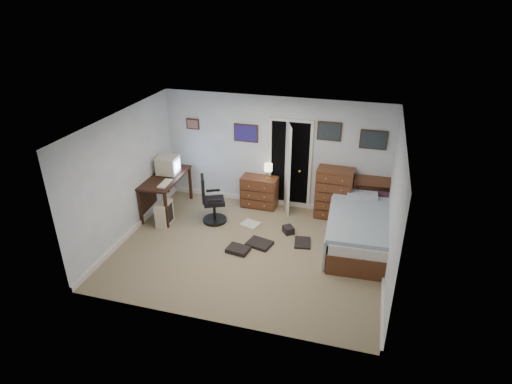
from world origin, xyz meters
TOP-DOWN VIEW (x-y plane):
  - floor at (0.00, 0.00)m, footprint 5.00×4.00m
  - computer_desk at (-2.30, 1.00)m, footprint 0.73×1.48m
  - crt_monitor at (-2.18, 1.16)m, footprint 0.45×0.42m
  - keyboard at (-2.02, 0.66)m, footprint 0.19×0.45m
  - pc_tower at (-2.00, 0.46)m, footprint 0.25×0.48m
  - office_chair at (-1.08, 0.83)m, footprint 0.68×0.68m
  - media_stack at (-2.32, 2.09)m, footprint 0.16×0.16m
  - low_dresser at (-0.29, 1.77)m, footprint 0.81×0.42m
  - table_lamp at (-0.09, 1.78)m, footprint 0.18×0.18m
  - doorway at (0.35, 2.27)m, footprint 0.96×1.12m
  - tall_dresser at (1.37, 1.75)m, footprint 0.77×0.47m
  - headboard_bookcase at (2.30, 1.86)m, footprint 1.08×0.33m
  - bed at (1.98, 0.76)m, footprint 1.29×2.28m
  - wall_posters at (0.57, 1.98)m, footprint 4.38×0.04m
  - floor_clutter at (0.18, 0.36)m, footprint 1.58×1.37m

SIDE VIEW (x-z plane):
  - floor at x=0.00m, z-range -0.02..0.00m
  - floor_clutter at x=0.18m, z-range -0.03..0.11m
  - pc_tower at x=-2.00m, z-range 0.00..0.50m
  - bed at x=1.98m, z-range -0.02..0.71m
  - low_dresser at x=-0.29m, z-range 0.00..0.71m
  - media_stack at x=-2.32m, z-range 0.00..0.79m
  - office_chair at x=-1.08m, z-range -0.12..0.93m
  - headboard_bookcase at x=2.30m, z-range 0.03..0.99m
  - tall_dresser at x=1.37m, z-range 0.00..1.12m
  - computer_desk at x=-2.30m, z-range 0.23..1.06m
  - keyboard at x=-2.02m, z-range 0.84..0.86m
  - table_lamp at x=-0.09m, z-range 0.80..1.14m
  - doorway at x=0.35m, z-range -0.02..2.03m
  - crt_monitor at x=-2.18m, z-range 0.84..1.25m
  - wall_posters at x=0.57m, z-range 1.45..2.05m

